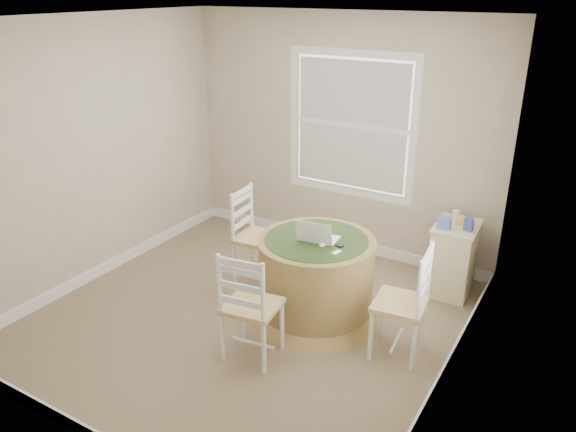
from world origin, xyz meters
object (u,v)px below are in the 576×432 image
Objects in this scene: round_table at (316,274)px; laptop at (318,237)px; chair_left at (257,237)px; chair_near at (252,305)px; chair_right at (400,303)px; corner_chest at (453,258)px.

laptop is (0.02, -0.01, 0.37)m from round_table.
chair_left reaches higher than round_table.
chair_left is 0.93m from laptop.
chair_left is 1.00× the size of chair_near.
chair_near is (0.68, -1.10, 0.00)m from chair_left.
round_table is 3.43× the size of laptop.
laptop is at bearing -108.39° from chair_right.
chair_left and chair_right have the same top height.
round_table is at bearing -108.82° from chair_right.
chair_near is 1.33× the size of corner_chest.
chair_right is (1.68, -0.47, 0.00)m from chair_left.
chair_near is at bearing 72.82° from laptop.
chair_right is at bearing -109.49° from chair_left.
corner_chest is (0.94, 1.06, -0.43)m from laptop.
corner_chest is at bearing 59.50° from round_table.
corner_chest is (0.09, 1.24, -0.12)m from chair_right.
chair_right is (0.86, -0.19, 0.06)m from round_table.
laptop reaches higher than corner_chest.
laptop is 0.50× the size of corner_chest.
chair_right is 2.64× the size of laptop.
round_table is 0.89m from chair_right.
chair_near is (-0.13, -0.83, 0.06)m from round_table.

